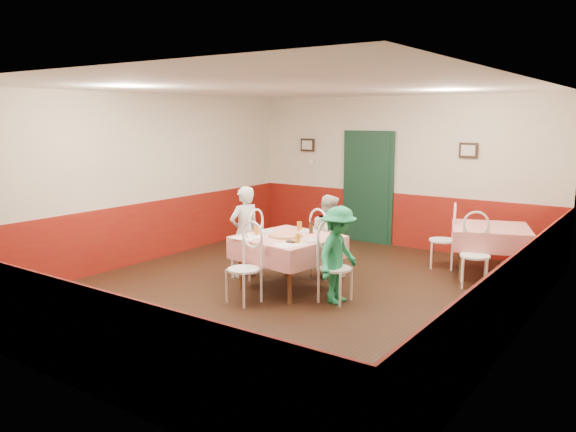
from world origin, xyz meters
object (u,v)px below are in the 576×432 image
Objects in this scene: chair_second_a at (442,240)px; wallet at (291,242)px; diner_left at (245,232)px; pizza at (286,235)px; glass_b at (298,239)px; chair_near at (244,269)px; diner_right at (338,255)px; second_table at (490,251)px; beer_bottle at (311,226)px; chair_right at (335,269)px; main_table at (288,263)px; diner_far at (328,236)px; chair_second_b at (475,256)px; glass_a at (256,231)px; chair_left at (247,248)px; glass_c at (299,226)px; chair_far at (326,248)px.

chair_second_a is 8.18× the size of wallet.
wallet is at bearing 85.73° from diner_left.
glass_b reaches higher than pizza.
diner_left reaches higher than glass_b.
chair_near is 1.25m from diner_right.
beer_bottle is (-1.99, -2.01, 0.49)m from second_table.
chair_right is 0.63m from glass_b.
chair_right is 4.38× the size of beer_bottle.
second_table is 0.75m from chair_second_a.
diner_far reaches higher than main_table.
chair_second_b is 3.16m from glass_a.
beer_bottle is at bearing -134.66° from second_table.
glass_b is 1.21m from diner_far.
chair_left is 1.00× the size of chair_near.
chair_left and chair_second_b have the same top height.
main_table is at bearing 138.26° from wallet.
chair_near is 1.00× the size of chair_second_a.
main_table is 9.68× the size of glass_a.
diner_right is (0.77, -1.02, 0.01)m from diner_far.
diner_far is (-1.26, -1.48, 0.18)m from chair_second_a.
diner_left is (-0.05, 0.01, 0.25)m from chair_left.
glass_a is (-2.56, -2.55, 0.45)m from second_table.
pizza is at bearing -49.92° from chair_second_a.
chair_second_b reaches higher than glass_b.
chair_right is 1.00× the size of chair_second_a.
glass_b is 0.67m from beer_bottle.
chair_right is 0.20m from diner_right.
main_table is 1.36× the size of chair_right.
pizza is at bearing -132.07° from second_table.
glass_c is at bearing 102.44° from main_table.
beer_bottle is (0.15, 0.36, 0.49)m from main_table.
main_table is 2.68× the size of pizza.
second_table is at bearing -29.72° from chair_right.
second_table is at bearing 60.82° from chair_near.
chair_left is at bearing 161.64° from glass_b.
beer_bottle is at bearing -15.12° from glass_c.
diner_right is at bearing -29.35° from glass_c.
chair_right is 0.71× the size of diner_far.
chair_right and chair_near have the same top height.
chair_second_a is 2.87m from glass_b.
diner_right is at bearing -33.42° from beer_bottle.
glass_c is at bearing -138.97° from second_table.
diner_left is (-0.47, 0.30, -0.13)m from glass_a.
pizza is 0.40m from wallet.
chair_second_a is 2.40m from beer_bottle.
diner_left reaches higher than diner_right.
chair_far is 8.18× the size of wallet.
pizza is (-0.87, 0.10, 0.33)m from chair_right.
wallet is 1.23m from diner_left.
chair_second_b is at bearing -38.91° from chair_right.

